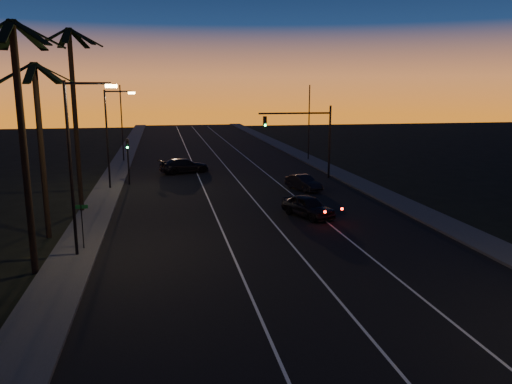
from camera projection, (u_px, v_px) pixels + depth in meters
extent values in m
cube|color=black|center=(251.00, 205.00, 37.55)|extent=(20.00, 170.00, 0.01)
cube|color=#323330|center=(97.00, 210.00, 35.50)|extent=(2.40, 170.00, 0.16)
cube|color=#323330|center=(390.00, 198.00, 39.58)|extent=(2.40, 170.00, 0.16)
cube|color=silver|center=(212.00, 206.00, 37.01)|extent=(0.12, 160.00, 0.01)
cube|color=silver|center=(258.00, 204.00, 37.64)|extent=(0.12, 160.00, 0.01)
cube|color=silver|center=(302.00, 202.00, 38.28)|extent=(0.12, 160.00, 0.01)
cylinder|color=black|center=(24.00, 153.00, 22.54)|extent=(0.32, 0.32, 11.50)
cube|color=black|center=(39.00, 34.00, 21.92)|extent=(2.18, 0.92, 1.18)
cube|color=black|center=(29.00, 36.00, 22.49)|extent=(1.25, 2.12, 1.18)
cube|color=black|center=(7.00, 35.00, 22.30)|extent=(1.34, 2.09, 1.18)
cube|color=black|center=(6.00, 31.00, 20.47)|extent=(0.45, 2.16, 1.18)
cube|color=black|center=(30.00, 32.00, 21.02)|extent=(1.95, 1.61, 1.18)
cylinder|color=black|center=(42.00, 153.00, 28.36)|extent=(0.32, 0.32, 10.00)
cube|color=black|center=(55.00, 73.00, 27.89)|extent=(2.18, 0.92, 1.18)
cube|color=black|center=(47.00, 74.00, 28.46)|extent=(1.25, 2.12, 1.18)
cube|color=black|center=(30.00, 73.00, 28.27)|extent=(1.34, 2.09, 1.18)
cube|color=black|center=(16.00, 73.00, 27.47)|extent=(2.18, 0.82, 1.18)
cube|color=black|center=(15.00, 73.00, 26.65)|extent=(1.90, 1.69, 1.18)
cube|color=black|center=(30.00, 72.00, 26.44)|extent=(0.45, 2.16, 1.18)
cube|color=black|center=(48.00, 73.00, 26.99)|extent=(1.95, 1.61, 1.18)
cylinder|color=black|center=(76.00, 124.00, 34.06)|extent=(0.32, 0.32, 12.50)
cube|color=black|center=(86.00, 38.00, 33.34)|extent=(2.18, 0.92, 1.18)
cube|color=black|center=(78.00, 38.00, 33.90)|extent=(1.25, 2.12, 1.18)
cube|color=black|center=(64.00, 38.00, 33.71)|extent=(1.34, 2.09, 1.18)
cube|color=black|center=(53.00, 37.00, 32.91)|extent=(2.18, 0.82, 1.18)
cube|color=black|center=(54.00, 36.00, 32.09)|extent=(1.90, 1.69, 1.18)
cube|color=black|center=(67.00, 35.00, 31.88)|extent=(0.45, 2.16, 1.18)
cube|color=black|center=(81.00, 36.00, 32.44)|extent=(1.95, 1.61, 1.18)
cylinder|color=black|center=(71.00, 172.00, 25.01)|extent=(0.16, 0.16, 9.00)
cylinder|color=black|center=(88.00, 83.00, 24.33)|extent=(2.20, 0.12, 0.12)
cube|color=#EBB45E|center=(111.00, 86.00, 24.55)|extent=(0.55, 0.26, 0.16)
cylinder|color=black|center=(107.00, 141.00, 42.38)|extent=(0.16, 0.16, 8.50)
cylinder|color=black|center=(118.00, 91.00, 41.74)|extent=(2.20, 0.12, 0.12)
cube|color=#EBB45E|center=(132.00, 93.00, 41.97)|extent=(0.55, 0.26, 0.16)
cylinder|color=black|center=(83.00, 228.00, 26.67)|extent=(0.06, 0.06, 2.60)
cube|color=#0D501F|center=(81.00, 207.00, 26.43)|extent=(0.70, 0.03, 0.20)
cylinder|color=black|center=(330.00, 142.00, 48.19)|extent=(0.20, 0.20, 7.00)
cylinder|color=black|center=(295.00, 113.00, 46.98)|extent=(7.00, 0.16, 0.16)
cube|color=black|center=(265.00, 122.00, 46.61)|extent=(0.32, 0.28, 1.00)
sphere|color=black|center=(265.00, 118.00, 46.38)|extent=(0.20, 0.20, 0.20)
sphere|color=black|center=(265.00, 122.00, 46.44)|extent=(0.20, 0.20, 0.20)
sphere|color=#14FF59|center=(265.00, 125.00, 46.51)|extent=(0.20, 0.20, 0.20)
cylinder|color=black|center=(128.00, 162.00, 45.01)|extent=(0.14, 0.14, 4.20)
cube|color=black|center=(127.00, 144.00, 44.69)|extent=(0.28, 0.25, 0.90)
sphere|color=black|center=(127.00, 141.00, 44.49)|extent=(0.18, 0.18, 0.18)
sphere|color=black|center=(127.00, 144.00, 44.54)|extent=(0.18, 0.18, 0.18)
sphere|color=#14FF59|center=(127.00, 147.00, 44.60)|extent=(0.18, 0.18, 0.18)
cylinder|color=black|center=(122.00, 124.00, 58.68)|extent=(0.14, 0.14, 9.00)
cylinder|color=black|center=(309.00, 123.00, 59.80)|extent=(0.14, 0.14, 9.00)
imported|color=black|center=(308.00, 206.00, 33.94)|extent=(3.27, 4.61, 1.46)
sphere|color=#FF0F05|center=(325.00, 212.00, 31.42)|extent=(0.18, 0.18, 0.18)
sphere|color=#FF0F05|center=(342.00, 209.00, 32.22)|extent=(0.18, 0.18, 0.18)
imported|color=black|center=(303.00, 183.00, 42.84)|extent=(2.54, 4.14, 1.29)
imported|color=black|center=(184.00, 166.00, 51.54)|extent=(5.60, 3.65, 1.51)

